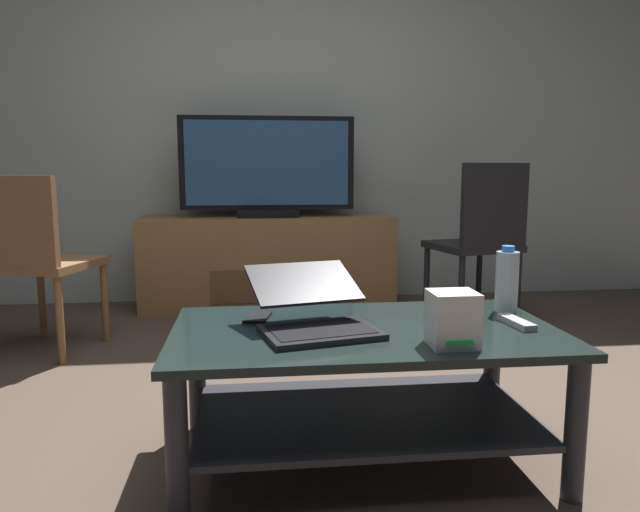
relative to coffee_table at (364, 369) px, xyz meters
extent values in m
plane|color=#4C3D33|center=(-0.13, 0.21, -0.30)|extent=(7.68, 7.68, 0.00)
cube|color=#A8B2A8|center=(-0.13, 2.48, 1.10)|extent=(6.40, 0.12, 2.80)
cube|color=black|center=(0.00, 0.00, 0.12)|extent=(1.17, 0.67, 0.03)
cube|color=#2D2D33|center=(0.00, 0.00, -0.15)|extent=(1.03, 0.59, 0.02)
cylinder|color=#2D2D33|center=(-0.54, -0.28, -0.10)|extent=(0.06, 0.06, 0.41)
cylinder|color=#2D2D33|center=(0.54, -0.28, -0.10)|extent=(0.06, 0.06, 0.41)
cylinder|color=#2D2D33|center=(-0.54, 0.28, -0.10)|extent=(0.06, 0.06, 0.41)
cylinder|color=#2D2D33|center=(0.54, 0.28, -0.10)|extent=(0.06, 0.06, 0.41)
cube|color=olive|center=(-0.23, 2.16, 0.00)|extent=(1.65, 0.42, 0.60)
cube|color=brown|center=(-0.23, 1.95, -0.12)|extent=(0.74, 0.01, 0.21)
cube|color=black|center=(-0.23, 2.14, 0.33)|extent=(0.39, 0.20, 0.05)
cube|color=black|center=(-0.23, 2.14, 0.65)|extent=(1.12, 0.04, 0.60)
cube|color=#2D517A|center=(-0.23, 2.12, 0.65)|extent=(1.05, 0.01, 0.54)
cube|color=black|center=(0.96, 1.60, 0.16)|extent=(0.53, 0.53, 0.04)
cube|color=black|center=(1.00, 1.41, 0.41)|extent=(0.42, 0.13, 0.49)
cylinder|color=black|center=(1.10, 1.83, -0.08)|extent=(0.04, 0.04, 0.44)
cylinder|color=black|center=(0.73, 1.75, -0.08)|extent=(0.04, 0.04, 0.44)
cylinder|color=black|center=(1.18, 1.46, -0.08)|extent=(0.04, 0.04, 0.44)
cylinder|color=black|center=(0.81, 1.38, -0.08)|extent=(0.04, 0.04, 0.44)
cube|color=brown|center=(-1.36, 1.33, 0.14)|extent=(0.56, 0.56, 0.04)
cube|color=brown|center=(-1.42, 1.14, 0.36)|extent=(0.41, 0.17, 0.44)
cylinder|color=brown|center=(-1.12, 1.45, -0.09)|extent=(0.04, 0.04, 0.42)
cylinder|color=brown|center=(-1.48, 1.57, -0.09)|extent=(0.04, 0.04, 0.42)
cylinder|color=brown|center=(-1.24, 1.09, -0.09)|extent=(0.04, 0.04, 0.42)
cube|color=black|center=(-0.14, -0.07, 0.14)|extent=(0.37, 0.30, 0.02)
cube|color=black|center=(-0.14, -0.07, 0.15)|extent=(0.32, 0.24, 0.00)
cube|color=black|center=(-0.18, 0.09, 0.26)|extent=(0.37, 0.29, 0.10)
cube|color=#3F8CD8|center=(-0.18, 0.08, 0.26)|extent=(0.33, 0.26, 0.08)
cube|color=white|center=(0.20, -0.21, 0.21)|extent=(0.13, 0.12, 0.15)
cube|color=#19D84C|center=(0.20, -0.27, 0.16)|extent=(0.08, 0.00, 0.01)
cylinder|color=silver|center=(0.52, 0.15, 0.24)|extent=(0.08, 0.08, 0.21)
cylinder|color=blue|center=(0.52, 0.15, 0.35)|extent=(0.04, 0.04, 0.02)
cube|color=black|center=(-0.32, 0.15, 0.14)|extent=(0.10, 0.15, 0.01)
cube|color=#99999E|center=(0.47, -0.03, 0.14)|extent=(0.06, 0.16, 0.02)
cube|color=#99999E|center=(0.36, 0.25, 0.14)|extent=(0.08, 0.17, 0.02)
camera|label=1|loc=(-0.34, -1.72, 0.61)|focal=33.10mm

